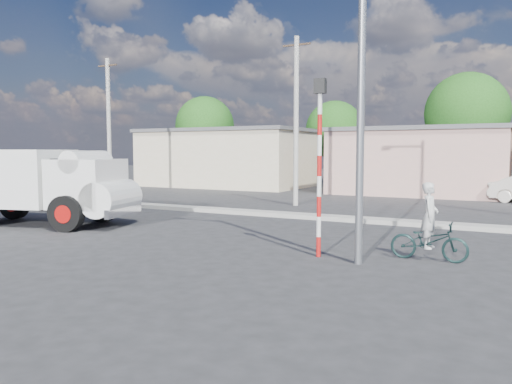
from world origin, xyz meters
The scene contains 10 objects.
ground_plane centered at (0.00, 0.00, 0.00)m, with size 120.00×120.00×0.00m, color #28292B.
median centered at (0.00, 8.00, 0.08)m, with size 40.00×0.80×0.16m, color #99968E.
truck centered at (-7.32, 1.91, 1.48)m, with size 6.83×3.91×2.66m.
bicycle centered at (5.68, 2.33, 0.47)m, with size 0.63×1.80×0.94m, color #152A29.
cyclist centered at (5.68, 2.33, 0.79)m, with size 0.58×0.38×1.58m, color silver.
traffic_pole centered at (3.20, 1.50, 2.59)m, with size 0.28×0.18×4.36m.
streetlight centered at (4.14, 1.20, 4.96)m, with size 2.34×0.22×9.00m.
building_row centered at (1.10, 22.00, 2.13)m, with size 37.80×7.30×4.44m.
tree_row centered at (-2.27, 28.62, 4.83)m, with size 34.13×7.32×8.10m.
utility_poles centered at (3.25, 12.00, 4.07)m, with size 35.40×0.24×8.00m.
Camera 1 is at (7.58, -9.99, 2.61)m, focal length 35.00 mm.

